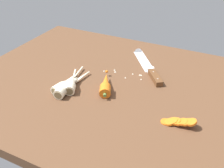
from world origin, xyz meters
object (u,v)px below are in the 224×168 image
(chefs_knife, at_px, (146,64))
(parsnip_back, at_px, (69,85))
(parsnip_front, at_px, (67,84))
(parsnip_mid_left, at_px, (67,84))
(carrot_slice_stack, at_px, (179,122))
(whole_carrot, at_px, (106,84))
(parsnip_mid_right, at_px, (71,83))

(chefs_knife, relative_size, parsnip_back, 1.65)
(parsnip_front, relative_size, parsnip_mid_left, 0.84)
(carrot_slice_stack, bearing_deg, whole_carrot, 164.90)
(chefs_knife, relative_size, whole_carrot, 1.80)
(parsnip_mid_left, bearing_deg, parsnip_back, -7.17)
(whole_carrot, height_order, parsnip_mid_left, whole_carrot)
(whole_carrot, bearing_deg, parsnip_mid_left, -154.74)
(parsnip_mid_right, bearing_deg, carrot_slice_stack, -4.42)
(parsnip_mid_left, relative_size, carrot_slice_stack, 2.13)
(parsnip_mid_left, height_order, carrot_slice_stack, parsnip_mid_left)
(parsnip_front, bearing_deg, carrot_slice_stack, -2.37)
(parsnip_mid_right, xyz_separation_m, parsnip_back, (0.00, -0.02, -0.00))
(parsnip_front, distance_m, parsnip_mid_left, 0.00)
(parsnip_front, height_order, parsnip_back, same)
(parsnip_front, relative_size, parsnip_back, 1.10)
(parsnip_front, bearing_deg, parsnip_mid_right, 49.95)
(chefs_knife, height_order, parsnip_mid_left, parsnip_mid_left)
(whole_carrot, distance_m, parsnip_mid_right, 0.13)
(parsnip_front, bearing_deg, parsnip_back, -6.82)
(parsnip_back, bearing_deg, whole_carrot, 27.73)
(chefs_knife, bearing_deg, parsnip_mid_left, -124.59)
(parsnip_front, distance_m, parsnip_mid_right, 0.02)
(parsnip_mid_right, xyz_separation_m, carrot_slice_stack, (0.43, -0.03, -0.01))
(whole_carrot, relative_size, parsnip_mid_right, 0.97)
(chefs_knife, height_order, parsnip_front, parsnip_front)
(parsnip_back, height_order, carrot_slice_stack, parsnip_back)
(parsnip_front, xyz_separation_m, parsnip_mid_left, (0.00, -0.00, -0.00))
(parsnip_mid_left, bearing_deg, carrot_slice_stack, -2.37)
(chefs_knife, relative_size, parsnip_mid_left, 1.26)
(parsnip_mid_left, distance_m, parsnip_mid_right, 0.02)
(parsnip_front, height_order, carrot_slice_stack, parsnip_front)
(chefs_knife, xyz_separation_m, parsnip_back, (-0.20, -0.31, 0.01))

